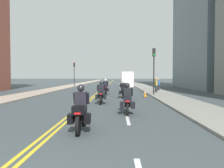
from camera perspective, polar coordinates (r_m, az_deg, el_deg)
name	(u,v)px	position (r m, az deg, el deg)	size (l,w,h in m)	color
ground_plane	(108,85)	(50.12, -1.15, -0.25)	(264.00, 264.00, 0.00)	#3D4649
sidewalk_left	(76,85)	(50.92, -9.02, -0.17)	(2.94, 144.00, 0.12)	#A99788
sidewalk_right	(139,85)	(50.29, 6.82, -0.19)	(2.94, 144.00, 0.12)	gray
centreline_yellow_inner	(107,85)	(50.13, -1.29, -0.24)	(0.12, 132.00, 0.01)	yellow
centreline_yellow_outer	(108,85)	(50.12, -1.01, -0.24)	(0.12, 132.00, 0.01)	yellow
lane_dashes_white	(121,90)	(31.10, 2.31, -1.60)	(0.14, 56.40, 0.01)	silver
motorcycle_0	(81,112)	(8.04, -7.98, -7.11)	(0.77, 2.18, 1.66)	black
motorcycle_1	(127,101)	(11.71, 3.92, -4.35)	(0.77, 2.23, 1.60)	black
motorcycle_2	(101,94)	(16.01, -2.81, -2.68)	(0.78, 2.17, 1.61)	black
motorcycle_3	(123,91)	(20.20, 2.87, -1.70)	(0.78, 2.13, 1.59)	black
motorcycle_4	(106,88)	(23.84, -1.64, -1.05)	(0.76, 2.16, 1.68)	black
traffic_cone_0	(145,94)	(21.05, 8.41, -2.44)	(0.36, 0.36, 0.67)	black
traffic_light_near	(154,63)	(22.86, 10.59, 5.24)	(0.28, 0.38, 4.74)	black
traffic_light_far	(74,70)	(42.86, -9.58, 3.58)	(0.28, 0.38, 4.55)	black
pedestrian_0	(158,85)	(29.79, 11.72, -0.15)	(0.32, 0.51, 1.67)	#2B282E
pedestrian_1	(156,85)	(25.90, 11.16, -0.29)	(0.26, 0.50, 1.81)	#20252C
parked_truck	(127,80)	(43.99, 3.84, 1.10)	(2.20, 6.50, 2.80)	beige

